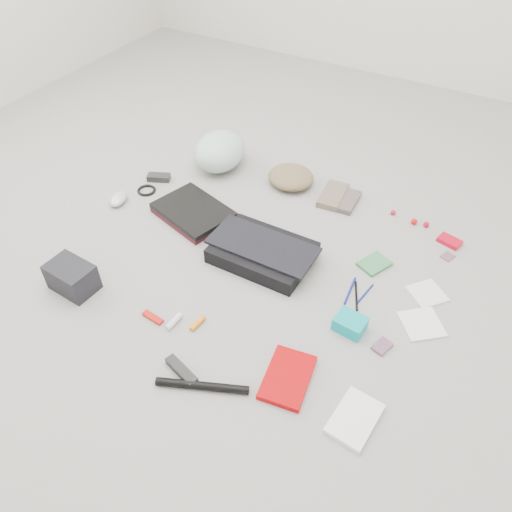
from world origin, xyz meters
The scene contains 33 objects.
ground_plane centered at (0.00, 0.00, 0.00)m, with size 4.00×4.00×0.00m, color gray.
messenger_bag centered at (0.00, 0.05, 0.03)m, with size 0.39×0.27×0.06m, color black.
bag_flap centered at (0.00, 0.05, 0.07)m, with size 0.43×0.20×0.01m, color black.
laptop_sleeve centered at (-0.40, 0.14, 0.01)m, with size 0.32×0.24×0.02m, color #4D1620.
laptop centered at (-0.40, 0.14, 0.03)m, with size 0.33×0.24×0.02m, color black.
bike_helmet centered at (-0.51, 0.53, 0.09)m, with size 0.24×0.30×0.18m, color silver.
beanie centered at (-0.13, 0.57, 0.04)m, with size 0.22×0.21×0.08m, color olive.
mitten_left centered at (0.09, 0.57, 0.02)m, with size 0.10×0.20×0.03m, color #766654.
mitten_right centered at (0.16, 0.56, 0.01)m, with size 0.09×0.17×0.03m, color #63564F.
power_brick centered at (-0.71, 0.28, 0.01)m, with size 0.11×0.05×0.03m, color black.
cable_coil centered at (-0.70, 0.18, 0.01)m, with size 0.09×0.09×0.01m, color black.
mouse centered at (-0.75, 0.05, 0.02)m, with size 0.07×0.11×0.04m, color silver.
camera_bag centered at (-0.54, -0.45, 0.06)m, with size 0.17×0.12×0.11m, color black.
multitool centered at (-0.19, -0.43, 0.01)m, with size 0.09×0.02×0.01m, color #B6150C.
toiletry_tube_white centered at (-0.11, -0.41, 0.01)m, with size 0.02×0.02×0.08m, color silver.
toiletry_tube_orange centered at (-0.03, -0.37, 0.01)m, with size 0.02×0.02×0.07m, color orange.
u_lock centered at (0.04, -0.56, 0.01)m, with size 0.14×0.03×0.03m, color black.
bike_pump centered at (0.13, -0.58, 0.01)m, with size 0.03×0.03×0.30m, color black.
book_red centered at (0.35, -0.41, 0.01)m, with size 0.14×0.21×0.02m, color #C20206.
book_white centered at (0.59, -0.44, 0.01)m, with size 0.12×0.18×0.02m, color white.
notepad centered at (0.41, 0.23, 0.01)m, with size 0.09×0.12×0.01m, color #367A47.
pen_blue centered at (0.38, 0.05, 0.00)m, with size 0.01×0.01×0.15m, color navy.
pen_black centered at (0.41, 0.04, 0.00)m, with size 0.01×0.01×0.15m, color black.
pen_navy centered at (0.44, 0.07, 0.00)m, with size 0.01×0.01×0.12m, color navy.
accordion_wallet centered at (0.45, -0.12, 0.03)m, with size 0.10×0.08×0.05m, color #07ADB3.
card_deck centered at (0.58, -0.14, 0.01)m, with size 0.05×0.07×0.01m, color #79526B.
napkin_top centered at (0.64, 0.18, 0.00)m, with size 0.12×0.12×0.01m, color silver.
napkin_bottom centered at (0.67, 0.03, 0.00)m, with size 0.14×0.14×0.01m, color white.
lollipop_a centered at (0.37, 0.59, 0.01)m, with size 0.02×0.02×0.02m, color #B81530.
lollipop_b centered at (0.48, 0.57, 0.01)m, with size 0.03×0.03×0.03m, color #BB110D.
lollipop_c centered at (0.53, 0.58, 0.01)m, with size 0.03×0.03×0.03m, color red.
altoids_tin centered at (0.64, 0.52, 0.01)m, with size 0.09×0.06×0.02m, color red.
stamp_sheet centered at (0.66, 0.43, 0.00)m, with size 0.04×0.05×0.00m, color #774C5C.
Camera 1 is at (0.71, -1.25, 1.40)m, focal length 35.00 mm.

